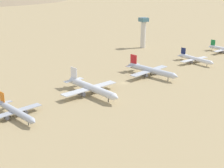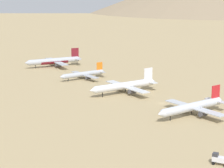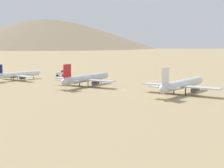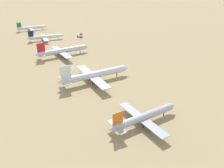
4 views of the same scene
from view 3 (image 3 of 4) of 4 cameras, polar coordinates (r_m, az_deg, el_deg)
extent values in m
plane|color=tan|center=(181.59, 1.90, -0.93)|extent=(1800.00, 1800.00, 0.00)
cylinder|color=silver|center=(170.84, 10.55, -0.01)|extent=(38.51, 9.70, 4.05)
cone|color=silver|center=(189.99, 13.12, 0.60)|extent=(3.96, 4.43, 3.97)
cone|color=silver|center=(152.33, 7.38, -0.77)|extent=(3.49, 4.04, 3.64)
cube|color=white|center=(155.19, 8.06, 1.12)|extent=(5.85, 1.24, 7.45)
cube|color=silver|center=(155.11, 7.92, -0.49)|extent=(5.27, 13.14, 0.38)
cube|color=silver|center=(169.47, 10.33, -0.30)|extent=(10.65, 36.60, 0.48)
cylinder|color=#4C4C54|center=(173.11, 8.51, -0.61)|extent=(4.79, 3.09, 2.45)
cylinder|color=#4C4C54|center=(167.95, 12.42, -0.92)|extent=(4.79, 3.09, 2.45)
cylinder|color=black|center=(184.44, 12.38, -0.33)|extent=(0.47, 0.47, 4.07)
cylinder|color=black|center=(169.88, 9.32, -0.85)|extent=(0.47, 0.47, 4.07)
cylinder|color=black|center=(167.62, 11.03, -0.99)|extent=(0.47, 0.47, 4.07)
cylinder|color=silver|center=(196.76, -3.86, 0.91)|extent=(36.61, 11.23, 3.86)
cone|color=silver|center=(213.26, -0.77, 1.37)|extent=(3.95, 4.37, 3.79)
cone|color=silver|center=(181.10, -7.46, 0.36)|extent=(3.49, 3.98, 3.48)
cube|color=red|center=(183.51, -6.77, 1.87)|extent=(5.55, 1.49, 7.12)
cube|color=#B6BBC5|center=(183.43, -6.86, 0.57)|extent=(5.67, 12.60, 0.37)
cube|color=#B6BBC5|center=(195.59, -4.12, 0.67)|extent=(12.01, 34.87, 0.46)
cylinder|color=#4C4C54|center=(199.97, -5.40, 0.39)|extent=(4.66, 3.16, 2.34)
cylinder|color=#4C4C54|center=(192.96, -2.50, 0.18)|extent=(4.66, 3.16, 2.34)
cylinder|color=black|center=(208.45, -1.65, 0.60)|extent=(0.45, 0.45, 3.88)
cylinder|color=black|center=(196.49, -4.91, 0.21)|extent=(0.45, 0.45, 3.88)
cylinder|color=black|center=(193.43, -3.65, 0.11)|extent=(0.45, 0.45, 3.88)
cylinder|color=white|center=(232.38, -13.97, 1.41)|extent=(29.68, 4.35, 3.12)
cone|color=white|center=(242.00, -10.86, 1.70)|extent=(2.75, 3.17, 3.06)
cube|color=silver|center=(231.73, -14.21, 1.26)|extent=(5.26, 28.08, 0.37)
cylinder|color=#4C4C54|center=(236.24, -14.76, 1.07)|extent=(3.53, 2.03, 1.89)
cylinder|color=#4C4C54|center=(228.22, -13.36, 0.91)|extent=(3.53, 2.03, 1.89)
cylinder|color=black|center=(239.19, -11.76, 1.17)|extent=(0.36, 0.36, 3.14)
cylinder|color=black|center=(233.13, -14.67, 0.95)|extent=(0.36, 0.36, 3.14)
cylinder|color=black|center=(229.64, -14.06, 0.88)|extent=(0.36, 0.36, 3.14)
cube|color=silver|center=(252.33, -7.82, 1.62)|extent=(5.01, 5.52, 1.70)
cube|color=#333338|center=(251.83, -7.45, 1.93)|extent=(2.74, 2.69, 1.10)
cylinder|color=black|center=(253.14, -7.32, 1.32)|extent=(0.95, 1.08, 1.10)
cylinder|color=black|center=(250.90, -7.43, 1.27)|extent=(0.95, 1.08, 1.10)
cylinder|color=black|center=(254.02, -8.19, 1.33)|extent=(0.95, 1.08, 1.10)
cylinder|color=black|center=(251.80, -8.31, 1.28)|extent=(0.95, 1.08, 1.10)
cone|color=#8C775B|center=(1123.37, -9.03, 8.28)|extent=(618.84, 618.84, 111.79)
camera|label=1|loc=(296.20, 42.63, 12.80)|focal=51.53mm
camera|label=2|loc=(394.80, -7.82, 11.68)|focal=69.65mm
camera|label=4|loc=(117.88, 54.89, 19.05)|focal=35.32mm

